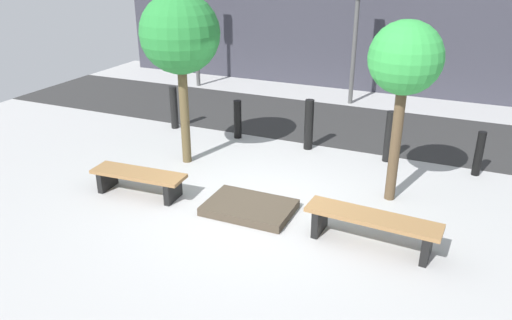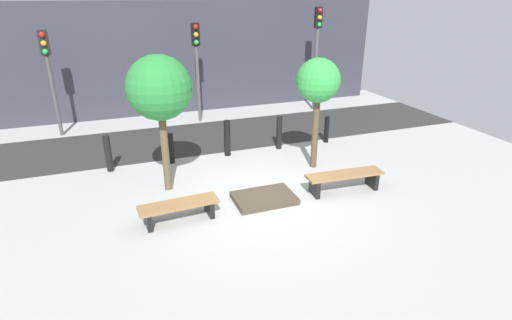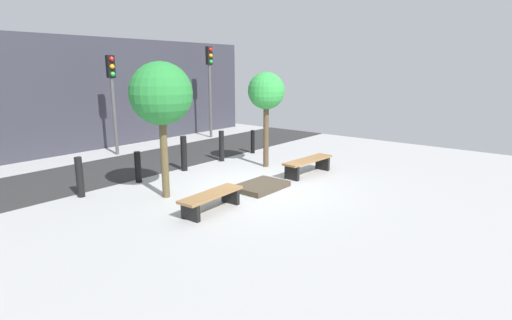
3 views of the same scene
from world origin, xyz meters
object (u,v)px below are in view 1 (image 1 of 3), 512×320
at_px(tree_behind_right_bench, 405,61).
at_px(bollard_far_right, 479,154).
at_px(bollard_far_left, 174,108).
at_px(traffic_light_mid_west, 357,12).
at_px(tree_behind_left_bench, 180,35).
at_px(traffic_light_west, 195,6).
at_px(bench_right, 372,224).
at_px(bench_left, 139,178).
at_px(bollard_left, 238,119).
at_px(bollard_center, 309,125).
at_px(bollard_right, 389,137).
at_px(planter_bed, 249,208).

bearing_deg(tree_behind_right_bench, bollard_far_right, 51.19).
bearing_deg(bollard_far_left, traffic_light_mid_west, 48.00).
height_order(tree_behind_left_bench, traffic_light_west, traffic_light_west).
bearing_deg(traffic_light_west, tree_behind_left_bench, -62.28).
xyz_separation_m(bench_right, traffic_light_mid_west, (-2.03, 6.98, 2.12)).
xyz_separation_m(tree_behind_left_bench, bollard_far_right, (5.38, 1.66, -2.09)).
height_order(bench_left, bollard_left, bollard_left).
relative_size(bench_right, bollard_far_left, 1.93).
xyz_separation_m(tree_behind_left_bench, traffic_light_mid_west, (2.03, 5.38, -0.05)).
relative_size(bench_left, tree_behind_right_bench, 0.57).
relative_size(bench_right, bollard_center, 1.80).
xyz_separation_m(tree_behind_right_bench, traffic_light_mid_west, (-2.03, 5.38, 0.09)).
distance_m(bollard_far_right, traffic_light_west, 9.23).
relative_size(traffic_light_west, traffic_light_mid_west, 0.97).
relative_size(bench_left, bollard_left, 1.96).
bearing_deg(traffic_light_mid_west, bollard_far_right, -48.00).
height_order(bollard_right, traffic_light_mid_west, traffic_light_mid_west).
bearing_deg(bollard_far_right, traffic_light_mid_west, 132.00).
xyz_separation_m(planter_bed, tree_behind_right_bench, (2.03, 1.40, 2.31)).
relative_size(tree_behind_left_bench, bollard_far_right, 3.81).
height_order(bench_right, bollard_right, bollard_right).
distance_m(planter_bed, tree_behind_left_bench, 3.48).
distance_m(tree_behind_right_bench, bollard_far_right, 2.88).
relative_size(bench_right, planter_bed, 1.38).
bearing_deg(bollard_center, tree_behind_left_bench, -140.74).
bearing_deg(bench_right, traffic_light_west, 138.05).
bearing_deg(tree_behind_left_bench, bollard_left, 78.17).
height_order(bench_left, traffic_light_west, traffic_light_west).
height_order(bench_right, bollard_far_right, bollard_far_right).
xyz_separation_m(tree_behind_left_bench, bollard_far_left, (-1.33, 1.66, -2.02)).
xyz_separation_m(tree_behind_left_bench, tree_behind_right_bench, (4.05, 0.00, -0.14)).
bearing_deg(traffic_light_west, bollard_left, -49.57).
distance_m(bollard_far_left, bollard_far_right, 6.72).
distance_m(planter_bed, tree_behind_right_bench, 3.38).
relative_size(tree_behind_left_bench, bollard_far_left, 3.26).
height_order(tree_behind_right_bench, traffic_light_mid_west, traffic_light_mid_west).
bearing_deg(tree_behind_right_bench, traffic_light_west, 141.95).
bearing_deg(bollard_far_right, bollard_far_left, 180.00).
relative_size(bench_right, tree_behind_left_bench, 0.59).
bearing_deg(bench_left, bollard_center, 54.63).
distance_m(bench_left, planter_bed, 2.05).
bearing_deg(traffic_light_west, bollard_far_left, -68.12).
bearing_deg(bollard_center, bench_left, -121.89).
bearing_deg(bollard_far_left, traffic_light_west, 111.88).
xyz_separation_m(planter_bed, traffic_light_west, (-4.85, 6.78, 2.33)).
bearing_deg(bollard_right, bollard_far_right, 0.00).
height_order(bollard_center, traffic_light_west, traffic_light_west).
xyz_separation_m(bench_right, bollard_far_right, (1.33, 3.26, 0.09)).
xyz_separation_m(bollard_right, bollard_far_right, (1.68, 0.00, -0.09)).
bearing_deg(bench_left, tree_behind_left_bench, 86.52).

